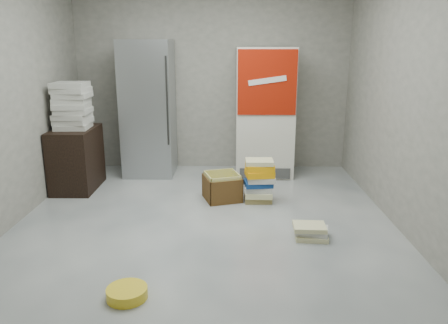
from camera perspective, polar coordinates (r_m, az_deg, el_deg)
ground at (r=4.45m, az=-2.70°, el=-9.29°), size 5.00×5.00×0.00m
room_shell at (r=4.05m, az=-3.02°, el=14.52°), size 4.04×5.04×2.82m
steel_fridge at (r=6.35m, az=-9.82°, el=6.88°), size 0.70×0.72×1.90m
coke_cooler at (r=6.26m, az=5.30°, el=6.50°), size 0.80×0.73×1.80m
wood_shelf at (r=5.98m, az=-18.70°, el=0.40°), size 0.50×0.80×0.80m
supply_box_stack at (r=5.84m, az=-19.21°, el=6.97°), size 0.44×0.45×0.58m
phonebook_stack_main at (r=5.22m, az=4.61°, el=-2.48°), size 0.37×0.31×0.53m
phonebook_stack_side at (r=4.41m, az=11.29°, el=-8.87°), size 0.37×0.31×0.14m
cardboard_box at (r=5.33m, az=-0.24°, el=-3.51°), size 0.51×0.51×0.33m
bucket_lid at (r=3.49m, az=-12.55°, el=-16.36°), size 0.32×0.32×0.08m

